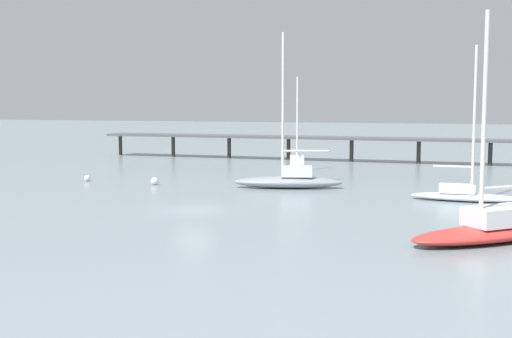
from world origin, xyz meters
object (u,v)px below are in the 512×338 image
object	(u,v)px
sailboat_red	(490,227)
sailboat_gray	(289,179)
mooring_buoy_inner	(87,178)
mooring_buoy_mid	(155,181)
sailboat_cream	(297,165)
pier	(411,131)
sailboat_white	(465,192)

from	to	relation	value
sailboat_red	sailboat_gray	xyz separation A→B (m)	(-15.97, 18.04, 0.06)
mooring_buoy_inner	mooring_buoy_mid	distance (m)	7.28
sailboat_gray	mooring_buoy_inner	world-z (taller)	sailboat_gray
sailboat_cream	sailboat_gray	size ratio (longest dim) A/B	0.76
pier	sailboat_cream	size ratio (longest dim) A/B	5.88
pier	mooring_buoy_inner	world-z (taller)	pier
pier	sailboat_white	distance (m)	31.27
sailboat_white	sailboat_gray	size ratio (longest dim) A/B	0.87
pier	sailboat_white	xyz separation A→B (m)	(6.46, -30.41, -3.35)
pier	sailboat_gray	size ratio (longest dim) A/B	4.45
pier	sailboat_red	distance (m)	45.95
sailboat_cream	sailboat_white	world-z (taller)	sailboat_white
sailboat_red	sailboat_gray	bearing A→B (deg)	131.51
pier	sailboat_red	world-z (taller)	sailboat_red
sailboat_white	mooring_buoy_mid	distance (m)	26.86
sailboat_red	sailboat_gray	world-z (taller)	sailboat_gray
sailboat_cream	mooring_buoy_inner	xyz separation A→B (m)	(-16.61, -15.08, -0.40)
sailboat_white	sailboat_gray	xyz separation A→B (m)	(-14.59, 3.29, 0.15)
sailboat_red	sailboat_gray	distance (m)	24.09
sailboat_cream	sailboat_red	distance (m)	37.19
pier	mooring_buoy_inner	size ratio (longest dim) A/B	100.78
mooring_buoy_inner	mooring_buoy_mid	size ratio (longest dim) A/B	0.87
sailboat_red	sailboat_cream	bearing A→B (deg)	120.44
sailboat_white	sailboat_red	distance (m)	14.82
mooring_buoy_mid	pier	bearing A→B (deg)	54.61
pier	sailboat_white	bearing A→B (deg)	-78.01
pier	mooring_buoy_mid	world-z (taller)	pier
sailboat_gray	mooring_buoy_inner	distance (m)	19.52
pier	sailboat_cream	world-z (taller)	sailboat_cream
pier	sailboat_cream	bearing A→B (deg)	-130.02
sailboat_cream	sailboat_red	xyz separation A→B (m)	(18.84, -32.06, 0.07)
sailboat_white	sailboat_gray	distance (m)	14.96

